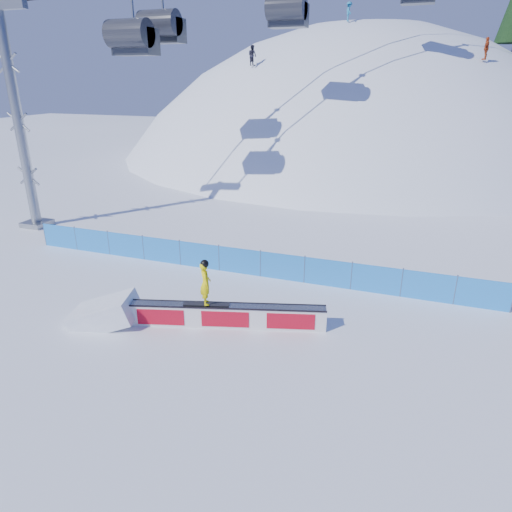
% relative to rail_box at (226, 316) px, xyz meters
% --- Properties ---
extents(ground, '(160.00, 160.00, 0.00)m').
position_rel_rail_box_xyz_m(ground, '(-1.28, 0.04, -0.42)').
color(ground, white).
rests_on(ground, ground).
extents(snow_hill, '(64.00, 64.00, 64.00)m').
position_rel_rail_box_xyz_m(snow_hill, '(-1.28, 42.04, -18.42)').
color(snow_hill, white).
rests_on(snow_hill, ground).
extents(safety_fence, '(22.05, 0.05, 1.30)m').
position_rel_rail_box_xyz_m(safety_fence, '(-1.28, 4.54, 0.18)').
color(safety_fence, blue).
rests_on(safety_fence, ground).
extents(rail_box, '(6.92, 2.41, 0.85)m').
position_rel_rail_box_xyz_m(rail_box, '(0.00, 0.00, 0.00)').
color(rail_box, white).
rests_on(rail_box, ground).
extents(snow_ramp, '(2.73, 2.11, 1.50)m').
position_rel_rail_box_xyz_m(snow_ramp, '(-4.24, -1.21, -0.42)').
color(snow_ramp, white).
rests_on(snow_ramp, ground).
extents(snowboarder, '(1.63, 0.72, 1.69)m').
position_rel_rail_box_xyz_m(snowboarder, '(-0.66, -0.19, 1.26)').
color(snowboarder, black).
rests_on(snowboarder, rail_box).
extents(distant_skiers, '(23.34, 8.79, 7.25)m').
position_rel_rail_box_xyz_m(distant_skiers, '(1.86, 30.73, 10.63)').
color(distant_skiers, black).
rests_on(distant_skiers, ground).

